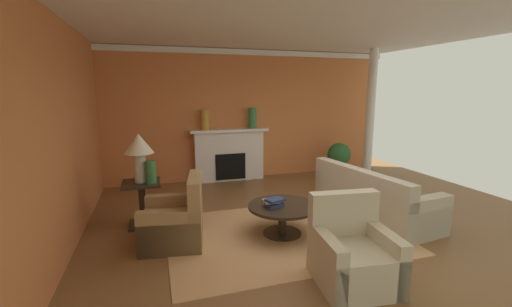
{
  "coord_description": "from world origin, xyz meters",
  "views": [
    {
      "loc": [
        -2.16,
        -4.24,
        2.08
      ],
      "look_at": [
        -0.47,
        1.16,
        1.0
      ],
      "focal_mm": 23.26,
      "sensor_mm": 36.0,
      "label": 1
    }
  ],
  "objects": [
    {
      "name": "book_art_folio",
      "position": [
        -0.61,
        0.01,
        0.53
      ],
      "size": [
        0.23,
        0.18,
        0.04
      ],
      "primitive_type": "cube",
      "rotation": [
        0.0,
        0.0,
        0.03
      ],
      "color": "tan",
      "rests_on": "coffee_table"
    },
    {
      "name": "ceiling_panel",
      "position": [
        0.0,
        0.3,
        3.04
      ],
      "size": [
        7.09,
        7.25,
        0.06
      ],
      "primitive_type": "cube",
      "color": "white"
    },
    {
      "name": "fireplace",
      "position": [
        -0.5,
        3.18,
        0.57
      ],
      "size": [
        1.8,
        0.35,
        1.21
      ],
      "color": "white",
      "rests_on": "ground_plane"
    },
    {
      "name": "ground_plane",
      "position": [
        0.0,
        0.0,
        0.0
      ],
      "size": [
        8.65,
        8.65,
        0.0
      ],
      "primitive_type": "plane",
      "color": "brown"
    },
    {
      "name": "book_small_novel",
      "position": [
        -0.57,
        -0.05,
        0.56
      ],
      "size": [
        0.29,
        0.25,
        0.03
      ],
      "primitive_type": "cube",
      "rotation": [
        0.0,
        0.0,
        0.35
      ],
      "color": "navy",
      "rests_on": "coffee_table"
    },
    {
      "name": "side_table",
      "position": [
        -2.38,
        0.96,
        0.4
      ],
      "size": [
        0.56,
        0.56,
        0.7
      ],
      "color": "#2D2319",
      "rests_on": "ground_plane"
    },
    {
      "name": "wall_fireplace",
      "position": [
        0.0,
        3.39,
        1.51
      ],
      "size": [
        7.09,
        0.12,
        3.01
      ],
      "primitive_type": "cube",
      "color": "#CC723D",
      "rests_on": "ground_plane"
    },
    {
      "name": "table_lamp",
      "position": [
        -2.38,
        0.96,
        1.22
      ],
      "size": [
        0.44,
        0.44,
        0.75
      ],
      "color": "beige",
      "rests_on": "side_table"
    },
    {
      "name": "wall_window",
      "position": [
        -3.3,
        0.3,
        1.51
      ],
      "size": [
        0.12,
        7.25,
        3.01
      ],
      "primitive_type": "cube",
      "color": "#CC723D",
      "rests_on": "ground_plane"
    },
    {
      "name": "vase_mantel_left",
      "position": [
        -1.05,
        3.13,
        1.44
      ],
      "size": [
        0.18,
        0.18,
        0.45
      ],
      "primitive_type": "cylinder",
      "color": "#B7892D",
      "rests_on": "fireplace"
    },
    {
      "name": "armchair_near_window",
      "position": [
        -1.94,
        0.16,
        0.31
      ],
      "size": [
        0.92,
        0.92,
        0.95
      ],
      "color": "#9E7A4C",
      "rests_on": "ground_plane"
    },
    {
      "name": "crown_moulding",
      "position": [
        0.0,
        3.31,
        2.93
      ],
      "size": [
        7.09,
        0.08,
        0.12
      ],
      "primitive_type": "cube",
      "color": "white"
    },
    {
      "name": "armchair_facing_fireplace",
      "position": [
        -0.16,
        -1.37,
        0.31
      ],
      "size": [
        0.89,
        0.89,
        0.95
      ],
      "color": "#C1B293",
      "rests_on": "ground_plane"
    },
    {
      "name": "coffee_table",
      "position": [
        -0.43,
        0.0,
        0.34
      ],
      "size": [
        1.0,
        1.0,
        0.45
      ],
      "color": "#2D2319",
      "rests_on": "ground_plane"
    },
    {
      "name": "column_white",
      "position": [
        2.71,
        2.39,
        1.51
      ],
      "size": [
        0.2,
        0.2,
        3.01
      ],
      "primitive_type": "cylinder",
      "color": "white",
      "rests_on": "ground_plane"
    },
    {
      "name": "sofa",
      "position": [
        1.23,
        0.18,
        0.3
      ],
      "size": [
        1.17,
        2.2,
        0.85
      ],
      "color": "#BCB299",
      "rests_on": "ground_plane"
    },
    {
      "name": "book_red_cover",
      "position": [
        -0.57,
        -0.04,
        0.48
      ],
      "size": [
        0.27,
        0.22,
        0.06
      ],
      "primitive_type": "cube",
      "rotation": [
        0.0,
        0.0,
        0.28
      ],
      "color": "navy",
      "rests_on": "coffee_table"
    },
    {
      "name": "vase_on_side_table",
      "position": [
        -2.23,
        0.84,
        0.87
      ],
      "size": [
        0.15,
        0.15,
        0.35
      ],
      "primitive_type": "cylinder",
      "color": "#33703D",
      "rests_on": "side_table"
    },
    {
      "name": "area_rug",
      "position": [
        -0.43,
        0.0,
        0.01
      ],
      "size": [
        3.28,
        2.4,
        0.01
      ],
      "primitive_type": "cube",
      "color": "tan",
      "rests_on": "ground_plane"
    },
    {
      "name": "potted_plant",
      "position": [
        2.12,
        2.69,
        0.49
      ],
      "size": [
        0.56,
        0.56,
        0.83
      ],
      "color": "#333333",
      "rests_on": "ground_plane"
    },
    {
      "name": "vase_mantel_right",
      "position": [
        0.05,
        3.13,
        1.45
      ],
      "size": [
        0.19,
        0.19,
        0.47
      ],
      "primitive_type": "cylinder",
      "color": "#33703D",
      "rests_on": "fireplace"
    }
  ]
}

